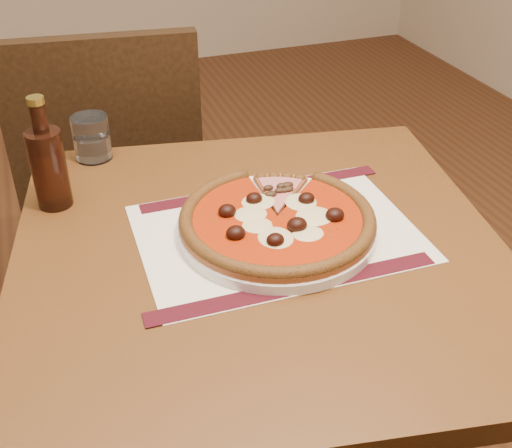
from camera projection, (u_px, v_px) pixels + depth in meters
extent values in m
cube|color=brown|center=(260.00, 255.00, 1.06)|extent=(0.93, 0.93, 0.04)
cylinder|color=brown|center=(88.00, 311.00, 1.51)|extent=(0.05, 0.05, 0.71)
cylinder|color=brown|center=(373.00, 280.00, 1.61)|extent=(0.05, 0.05, 0.71)
cube|color=black|center=(116.00, 187.00, 1.79)|extent=(0.49, 0.49, 0.04)
cylinder|color=black|center=(181.00, 214.00, 2.11)|extent=(0.04, 0.04, 0.43)
cylinder|color=black|center=(62.00, 229.00, 2.05)|extent=(0.04, 0.04, 0.43)
cylinder|color=black|center=(198.00, 286.00, 1.81)|extent=(0.04, 0.04, 0.43)
cylinder|color=black|center=(58.00, 305.00, 1.74)|extent=(0.04, 0.04, 0.43)
cube|color=black|center=(106.00, 135.00, 1.49)|extent=(0.45, 0.10, 0.46)
cube|color=white|center=(277.00, 233.00, 1.08)|extent=(0.46, 0.34, 0.00)
cylinder|color=white|center=(277.00, 228.00, 1.07)|extent=(0.33, 0.33, 0.02)
cylinder|color=#A95929|center=(277.00, 221.00, 1.07)|extent=(0.33, 0.33, 0.01)
torus|color=brown|center=(277.00, 217.00, 1.06)|extent=(0.33, 0.33, 0.02)
cylinder|color=#AC3308|center=(277.00, 217.00, 1.06)|extent=(0.28, 0.28, 0.00)
ellipsoid|color=#FCF0AA|center=(260.00, 202.00, 1.09)|extent=(0.05, 0.05, 0.01)
ellipsoid|color=#FCF0AA|center=(230.00, 211.00, 1.07)|extent=(0.05, 0.05, 0.01)
ellipsoid|color=#FCF0AA|center=(254.00, 225.00, 1.03)|extent=(0.05, 0.05, 0.01)
ellipsoid|color=#FCF0AA|center=(275.00, 243.00, 0.99)|extent=(0.05, 0.05, 0.01)
ellipsoid|color=#FCF0AA|center=(299.00, 227.00, 1.03)|extent=(0.05, 0.05, 0.01)
ellipsoid|color=#FCF0AA|center=(326.00, 215.00, 1.06)|extent=(0.05, 0.05, 0.01)
ellipsoid|color=#FCF0AA|center=(297.00, 203.00, 1.09)|extent=(0.05, 0.05, 0.01)
ellipsoid|color=black|center=(254.00, 193.00, 1.09)|extent=(0.03, 0.03, 0.02)
ellipsoid|color=black|center=(223.00, 205.00, 1.06)|extent=(0.03, 0.03, 0.02)
ellipsoid|color=black|center=(250.00, 221.00, 1.02)|extent=(0.03, 0.03, 0.02)
ellipsoid|color=black|center=(275.00, 239.00, 0.98)|extent=(0.03, 0.03, 0.02)
ellipsoid|color=black|center=(303.00, 223.00, 1.01)|extent=(0.03, 0.03, 0.02)
ellipsoid|color=black|center=(332.00, 209.00, 1.05)|extent=(0.03, 0.03, 0.02)
ellipsoid|color=black|center=(303.00, 195.00, 1.09)|extent=(0.03, 0.03, 0.02)
ellipsoid|color=#352113|center=(285.00, 196.00, 1.11)|extent=(0.02, 0.01, 0.01)
ellipsoid|color=#352113|center=(287.00, 184.00, 1.14)|extent=(0.02, 0.01, 0.01)
ellipsoid|color=#352113|center=(281.00, 195.00, 1.11)|extent=(0.02, 0.01, 0.01)
ellipsoid|color=#352113|center=(280.00, 183.00, 1.14)|extent=(0.02, 0.01, 0.01)
ellipsoid|color=#352113|center=(277.00, 195.00, 1.11)|extent=(0.02, 0.01, 0.01)
ellipsoid|color=#352113|center=(272.00, 183.00, 1.14)|extent=(0.02, 0.01, 0.01)
ellipsoid|color=#352113|center=(272.00, 195.00, 1.11)|extent=(0.02, 0.01, 0.01)
cylinder|color=white|center=(92.00, 138.00, 1.28)|extent=(0.09, 0.09, 0.09)
cylinder|color=#34170D|center=(49.00, 169.00, 1.12)|extent=(0.06, 0.06, 0.14)
cylinder|color=#34170D|center=(39.00, 120.00, 1.07)|extent=(0.03, 0.03, 0.06)
cylinder|color=olive|center=(35.00, 100.00, 1.05)|extent=(0.03, 0.03, 0.01)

